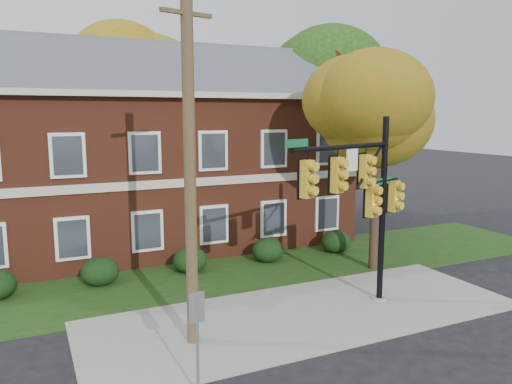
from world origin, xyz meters
name	(u,v)px	position (x,y,z in m)	size (l,w,h in m)	color
ground	(323,327)	(0.00, 0.00, 0.00)	(120.00, 120.00, 0.00)	black
sidewalk	(306,314)	(0.00, 1.00, 0.04)	(14.00, 5.00, 0.08)	gray
grass_strip	(243,271)	(0.00, 6.00, 0.02)	(30.00, 6.00, 0.04)	#193811
apartment_building	(155,142)	(-2.00, 11.95, 4.99)	(18.80, 8.80, 9.74)	maroon
hedge_left	(100,272)	(-5.50, 6.70, 0.53)	(1.40, 1.26, 1.05)	black
hedge_center	(190,260)	(-2.00, 6.70, 0.53)	(1.40, 1.26, 1.05)	black
hedge_right	(268,250)	(1.50, 6.70, 0.53)	(1.40, 1.26, 1.05)	black
hedge_far_right	(336,242)	(5.00, 6.70, 0.53)	(1.40, 1.26, 1.05)	black
tree_near_right	(385,106)	(5.22, 3.87, 6.67)	(4.50, 4.25, 8.58)	black
tree_right_rear	(342,83)	(9.31, 12.81, 8.12)	(6.30, 5.95, 10.62)	black
tree_far_rear	(144,73)	(-0.66, 19.79, 8.84)	(6.84, 6.46, 11.52)	black
traffic_signal	(364,193)	(1.81, 0.60, 3.89)	(5.38, 1.90, 6.26)	gray
utility_pole	(190,170)	(-3.86, 0.60, 4.86)	(1.47, 0.48, 9.59)	#4B3A23
sign_post	(197,327)	(-4.59, -2.00, 1.68)	(0.36, 0.07, 2.48)	slate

